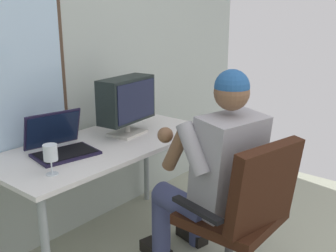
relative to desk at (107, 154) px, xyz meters
The scene contains 7 objects.
wall_rear 0.82m from the desk, 116.83° to the left, with size 4.58×0.08×2.74m.
desk is the anchor object (origin of this frame).
office_chair 0.96m from the desk, 81.65° to the right, with size 0.64×0.62×0.94m.
person_seated 0.72m from the desk, 75.34° to the right, with size 0.60×0.79×1.28m.
crt_monitor 0.38m from the desk, ahead, with size 0.44×0.22×0.39m.
laptop 0.34m from the desk, 166.73° to the left, with size 0.40×0.37×0.24m.
wine_glass 0.59m from the desk, 162.05° to the right, with size 0.07×0.07×0.16m.
Camera 1 is at (-1.44, 0.18, 1.58)m, focal length 42.50 mm.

